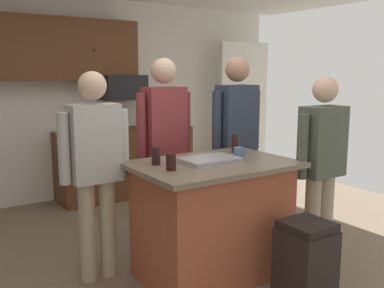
% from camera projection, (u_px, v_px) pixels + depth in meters
% --- Properties ---
extents(floor, '(7.04, 7.04, 0.00)m').
position_uv_depth(floor, '(188.00, 277.00, 3.48)').
color(floor, '#7F6B56').
rests_on(floor, ground).
extents(back_wall, '(6.40, 0.10, 2.60)m').
position_uv_depth(back_wall, '(71.00, 99.00, 5.57)').
color(back_wall, white).
rests_on(back_wall, ground).
extents(french_door_window_panel, '(0.90, 0.06, 2.00)m').
position_uv_depth(french_door_window_panel, '(244.00, 108.00, 6.69)').
color(french_door_window_panel, white).
rests_on(french_door_window_panel, ground).
extents(cabinet_run_upper, '(2.40, 0.38, 0.75)m').
position_uv_depth(cabinet_run_upper, '(41.00, 49.00, 5.08)').
color(cabinet_run_upper, brown).
extents(cabinet_run_lower, '(1.80, 0.63, 0.90)m').
position_uv_depth(cabinet_run_lower, '(125.00, 162.00, 5.77)').
color(cabinet_run_lower, brown).
rests_on(cabinet_run_lower, ground).
extents(microwave_over_range, '(0.56, 0.40, 0.32)m').
position_uv_depth(microwave_over_range, '(123.00, 87.00, 5.62)').
color(microwave_over_range, black).
extents(kitchen_island, '(1.26, 0.89, 0.95)m').
position_uv_depth(kitchen_island, '(212.00, 218.00, 3.46)').
color(kitchen_island, '#AD5638').
rests_on(kitchen_island, ground).
extents(person_guest_right, '(0.57, 0.23, 1.78)m').
position_uv_depth(person_guest_right, '(164.00, 138.00, 4.03)').
color(person_guest_right, '#232D4C').
rests_on(person_guest_right, ground).
extents(person_elder_center, '(0.57, 0.22, 1.62)m').
position_uv_depth(person_elder_center, '(322.00, 159.00, 3.59)').
color(person_elder_center, tan).
rests_on(person_elder_center, ground).
extents(person_host_foreground, '(0.57, 0.24, 1.79)m').
position_uv_depth(person_host_foreground, '(236.00, 134.00, 4.20)').
color(person_host_foreground, '#4C5166').
rests_on(person_host_foreground, ground).
extents(person_guest_by_door, '(0.57, 0.22, 1.66)m').
position_uv_depth(person_guest_by_door, '(95.00, 162.00, 3.33)').
color(person_guest_by_door, tan).
rests_on(person_guest_by_door, ground).
extents(mug_ceramic_white, '(0.13, 0.08, 0.10)m').
position_uv_depth(mug_ceramic_white, '(239.00, 153.00, 3.47)').
color(mug_ceramic_white, '#4C6B99').
rests_on(mug_ceramic_white, kitchen_island).
extents(glass_dark_ale, '(0.07, 0.07, 0.14)m').
position_uv_depth(glass_dark_ale, '(156.00, 156.00, 3.28)').
color(glass_dark_ale, black).
rests_on(glass_dark_ale, kitchen_island).
extents(glass_pilsner, '(0.06, 0.06, 0.16)m').
position_uv_depth(glass_pilsner, '(235.00, 144.00, 3.77)').
color(glass_pilsner, black).
rests_on(glass_pilsner, kitchen_island).
extents(tumbler_amber, '(0.07, 0.07, 0.12)m').
position_uv_depth(tumbler_amber, '(171.00, 162.00, 3.09)').
color(tumbler_amber, black).
rests_on(tumbler_amber, kitchen_island).
extents(serving_tray, '(0.44, 0.30, 0.04)m').
position_uv_depth(serving_tray, '(209.00, 160.00, 3.35)').
color(serving_tray, '#B7B7BC').
rests_on(serving_tray, kitchen_island).
extents(trash_bin, '(0.34, 0.34, 0.61)m').
position_uv_depth(trash_bin, '(305.00, 263.00, 3.05)').
color(trash_bin, black).
rests_on(trash_bin, ground).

